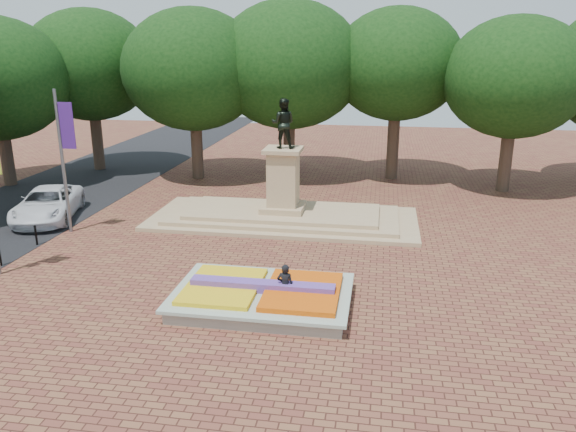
% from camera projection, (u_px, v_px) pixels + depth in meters
% --- Properties ---
extents(ground, '(90.00, 90.00, 0.00)m').
position_uv_depth(ground, '(248.00, 281.00, 22.25)').
color(ground, brown).
rests_on(ground, ground).
extents(flower_bed, '(6.30, 4.30, 0.91)m').
position_uv_depth(flower_bed, '(263.00, 295.00, 20.09)').
color(flower_bed, gray).
rests_on(flower_bed, ground).
extents(monument, '(14.00, 6.00, 6.40)m').
position_uv_depth(monument, '(283.00, 205.00, 29.53)').
color(monument, tan).
rests_on(monument, ground).
extents(tree_row_back, '(44.80, 8.80, 10.43)m').
position_uv_depth(tree_row_back, '(344.00, 81.00, 36.87)').
color(tree_row_back, '#3D2E21').
rests_on(tree_row_back, ground).
extents(van, '(4.36, 6.50, 1.66)m').
position_uv_depth(van, '(48.00, 204.00, 29.88)').
color(van, silver).
rests_on(van, ground).
extents(pedestrian, '(0.62, 0.43, 1.64)m').
position_uv_depth(pedestrian, '(285.00, 286.00, 19.82)').
color(pedestrian, black).
rests_on(pedestrian, ground).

